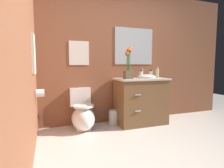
{
  "coord_description": "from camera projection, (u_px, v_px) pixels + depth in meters",
  "views": [
    {
      "loc": [
        -1.28,
        -1.55,
        1.06
      ],
      "look_at": [
        -0.25,
        1.32,
        0.76
      ],
      "focal_mm": 28.91,
      "sensor_mm": 36.0,
      "label": 1
    }
  ],
  "objects": [
    {
      "name": "ground_plane",
      "position": [
        174.0,
        163.0,
        1.99
      ],
      "size": [
        9.72,
        9.72,
        0.0
      ],
      "primitive_type": "plane",
      "color": "beige"
    },
    {
      "name": "wall_back",
      "position": [
        127.0,
        57.0,
        3.52
      ],
      "size": [
        4.54,
        0.05,
        2.5
      ],
      "primitive_type": "cube",
      "color": "brown",
      "rests_on": "ground_plane"
    },
    {
      "name": "wall_left",
      "position": [
        26.0,
        48.0,
        1.84
      ],
      "size": [
        0.05,
        4.68,
        2.5
      ],
      "primitive_type": "cube",
      "color": "brown",
      "rests_on": "ground_plane"
    },
    {
      "name": "toilet",
      "position": [
        83.0,
        115.0,
        3.02
      ],
      "size": [
        0.38,
        0.59,
        0.69
      ],
      "color": "white",
      "rests_on": "ground_plane"
    },
    {
      "name": "vanity_cabinet",
      "position": [
        141.0,
        100.0,
        3.34
      ],
      "size": [
        0.94,
        0.56,
        1.03
      ],
      "color": "brown",
      "rests_on": "ground_plane"
    },
    {
      "name": "flower_vase",
      "position": [
        128.0,
        67.0,
        3.1
      ],
      "size": [
        0.14,
        0.14,
        0.55
      ],
      "color": "brown",
      "rests_on": "vanity_cabinet"
    },
    {
      "name": "soap_bottle",
      "position": [
        151.0,
        74.0,
        3.36
      ],
      "size": [
        0.07,
        0.07,
        0.15
      ],
      "color": "beige",
      "rests_on": "vanity_cabinet"
    },
    {
      "name": "lotion_bottle",
      "position": [
        141.0,
        74.0,
        3.42
      ],
      "size": [
        0.06,
        0.06,
        0.15
      ],
      "color": "beige",
      "rests_on": "vanity_cabinet"
    },
    {
      "name": "hand_wash_bottle",
      "position": [
        157.0,
        73.0,
        3.37
      ],
      "size": [
        0.06,
        0.06,
        0.2
      ],
      "color": "beige",
      "rests_on": "vanity_cabinet"
    },
    {
      "name": "trash_bin",
      "position": [
        114.0,
        117.0,
        3.28
      ],
      "size": [
        0.18,
        0.18,
        0.27
      ],
      "color": "#B7B7BC",
      "rests_on": "ground_plane"
    },
    {
      "name": "wall_poster",
      "position": [
        79.0,
        53.0,
        3.17
      ],
      "size": [
        0.35,
        0.01,
        0.42
      ],
      "primitive_type": "cube",
      "color": "silver"
    },
    {
      "name": "wall_mirror",
      "position": [
        134.0,
        46.0,
        3.52
      ],
      "size": [
        0.8,
        0.01,
        0.7
      ],
      "primitive_type": "cube",
      "color": "#B2BCC6"
    },
    {
      "name": "hanging_towel",
      "position": [
        34.0,
        54.0,
        2.37
      ],
      "size": [
        0.03,
        0.28,
        0.52
      ],
      "primitive_type": "cube",
      "color": "beige"
    },
    {
      "name": "toilet_paper_roll",
      "position": [
        40.0,
        93.0,
        2.58
      ],
      "size": [
        0.11,
        0.11,
        0.11
      ],
      "primitive_type": "cylinder",
      "rotation": [
        0.0,
        1.57,
        0.0
      ],
      "color": "white"
    }
  ]
}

